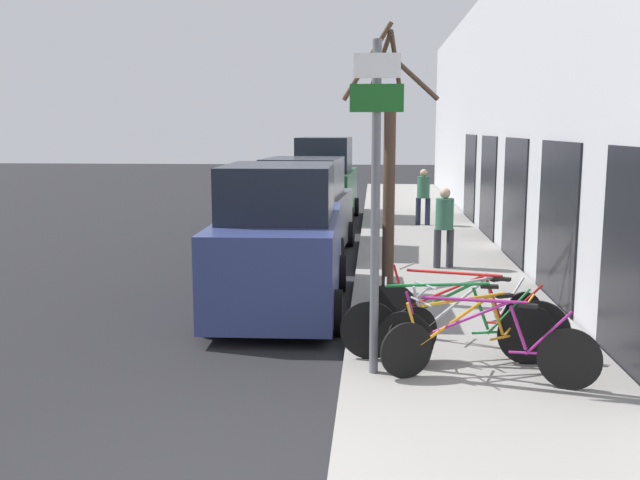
{
  "coord_description": "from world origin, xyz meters",
  "views": [
    {
      "loc": [
        1.35,
        -5.08,
        2.89
      ],
      "look_at": [
        0.63,
        4.18,
        1.42
      ],
      "focal_mm": 40.0,
      "sensor_mm": 36.0,
      "label": 1
    }
  ],
  "objects_px": {
    "bicycle_4": "(463,314)",
    "pedestrian_far": "(423,193)",
    "bicycle_1": "(472,337)",
    "bicycle_2": "(448,328)",
    "signpost": "(376,194)",
    "parked_car_2": "(325,184)",
    "parked_car_1": "(304,211)",
    "pedestrian_near": "(444,222)",
    "bicycle_0": "(484,344)",
    "parked_car_0": "(280,244)",
    "bicycle_3": "(470,321)",
    "street_tree": "(389,175)"
  },
  "relations": [
    {
      "from": "bicycle_0",
      "to": "parked_car_0",
      "type": "bearing_deg",
      "value": 57.16
    },
    {
      "from": "bicycle_1",
      "to": "pedestrian_far",
      "type": "bearing_deg",
      "value": -26.64
    },
    {
      "from": "bicycle_1",
      "to": "bicycle_4",
      "type": "xyz_separation_m",
      "value": [
        -0.0,
        0.86,
        0.04
      ]
    },
    {
      "from": "street_tree",
      "to": "parked_car_0",
      "type": "bearing_deg",
      "value": -175.18
    },
    {
      "from": "signpost",
      "to": "parked_car_2",
      "type": "height_order",
      "value": "signpost"
    },
    {
      "from": "bicycle_3",
      "to": "bicycle_4",
      "type": "distance_m",
      "value": 0.26
    },
    {
      "from": "parked_car_0",
      "to": "parked_car_2",
      "type": "relative_size",
      "value": 0.95
    },
    {
      "from": "bicycle_0",
      "to": "signpost",
      "type": "bearing_deg",
      "value": 104.53
    },
    {
      "from": "pedestrian_far",
      "to": "street_tree",
      "type": "bearing_deg",
      "value": 97.85
    },
    {
      "from": "signpost",
      "to": "bicycle_3",
      "type": "bearing_deg",
      "value": 34.9
    },
    {
      "from": "bicycle_2",
      "to": "parked_car_0",
      "type": "distance_m",
      "value": 3.72
    },
    {
      "from": "bicycle_0",
      "to": "bicycle_2",
      "type": "height_order",
      "value": "bicycle_2"
    },
    {
      "from": "parked_car_2",
      "to": "pedestrian_far",
      "type": "distance_m",
      "value": 3.35
    },
    {
      "from": "bicycle_1",
      "to": "pedestrian_far",
      "type": "xyz_separation_m",
      "value": [
        0.25,
        12.29,
        0.54
      ]
    },
    {
      "from": "pedestrian_far",
      "to": "bicycle_1",
      "type": "bearing_deg",
      "value": 103.98
    },
    {
      "from": "bicycle_1",
      "to": "parked_car_2",
      "type": "bearing_deg",
      "value": -14.7
    },
    {
      "from": "bicycle_1",
      "to": "pedestrian_far",
      "type": "relative_size",
      "value": 1.32
    },
    {
      "from": "street_tree",
      "to": "pedestrian_far",
      "type": "bearing_deg",
      "value": 82.71
    },
    {
      "from": "parked_car_0",
      "to": "bicycle_0",
      "type": "bearing_deg",
      "value": -52.63
    },
    {
      "from": "parked_car_0",
      "to": "parked_car_1",
      "type": "xyz_separation_m",
      "value": [
        -0.11,
        4.99,
        -0.06
      ]
    },
    {
      "from": "parked_car_1",
      "to": "street_tree",
      "type": "distance_m",
      "value": 5.3
    },
    {
      "from": "parked_car_2",
      "to": "parked_car_0",
      "type": "bearing_deg",
      "value": -87.89
    },
    {
      "from": "bicycle_3",
      "to": "bicycle_1",
      "type": "bearing_deg",
      "value": 144.12
    },
    {
      "from": "bicycle_1",
      "to": "bicycle_3",
      "type": "relative_size",
      "value": 1.03
    },
    {
      "from": "pedestrian_near",
      "to": "bicycle_2",
      "type": "bearing_deg",
      "value": -114.56
    },
    {
      "from": "parked_car_1",
      "to": "pedestrian_near",
      "type": "bearing_deg",
      "value": -30.98
    },
    {
      "from": "bicycle_4",
      "to": "parked_car_0",
      "type": "relative_size",
      "value": 0.54
    },
    {
      "from": "parked_car_1",
      "to": "parked_car_0",
      "type": "bearing_deg",
      "value": -85.26
    },
    {
      "from": "bicycle_0",
      "to": "bicycle_3",
      "type": "bearing_deg",
      "value": 21.02
    },
    {
      "from": "bicycle_0",
      "to": "bicycle_4",
      "type": "distance_m",
      "value": 1.16
    },
    {
      "from": "bicycle_4",
      "to": "pedestrian_near",
      "type": "relative_size",
      "value": 1.51
    },
    {
      "from": "parked_car_2",
      "to": "street_tree",
      "type": "distance_m",
      "value": 10.93
    },
    {
      "from": "bicycle_4",
      "to": "bicycle_3",
      "type": "bearing_deg",
      "value": -141.84
    },
    {
      "from": "bicycle_4",
      "to": "pedestrian_far",
      "type": "distance_m",
      "value": 11.45
    },
    {
      "from": "pedestrian_near",
      "to": "pedestrian_far",
      "type": "bearing_deg",
      "value": 70.26
    },
    {
      "from": "bicycle_0",
      "to": "bicycle_3",
      "type": "height_order",
      "value": "bicycle_3"
    },
    {
      "from": "signpost",
      "to": "bicycle_0",
      "type": "xyz_separation_m",
      "value": [
        1.21,
        -0.08,
        -1.63
      ]
    },
    {
      "from": "bicycle_4",
      "to": "pedestrian_far",
      "type": "xyz_separation_m",
      "value": [
        0.25,
        11.44,
        0.5
      ]
    },
    {
      "from": "signpost",
      "to": "parked_car_2",
      "type": "relative_size",
      "value": 0.79
    },
    {
      "from": "bicycle_0",
      "to": "street_tree",
      "type": "bearing_deg",
      "value": 34.47
    },
    {
      "from": "bicycle_0",
      "to": "street_tree",
      "type": "xyz_separation_m",
      "value": [
        -1.0,
        3.52,
        1.62
      ]
    },
    {
      "from": "signpost",
      "to": "bicycle_0",
      "type": "bearing_deg",
      "value": -4.01
    },
    {
      "from": "bicycle_2",
      "to": "bicycle_4",
      "type": "relative_size",
      "value": 1.07
    },
    {
      "from": "parked_car_2",
      "to": "street_tree",
      "type": "relative_size",
      "value": 1.07
    },
    {
      "from": "signpost",
      "to": "pedestrian_far",
      "type": "height_order",
      "value": "signpost"
    },
    {
      "from": "signpost",
      "to": "pedestrian_far",
      "type": "relative_size",
      "value": 2.31
    },
    {
      "from": "signpost",
      "to": "bicycle_4",
      "type": "relative_size",
      "value": 1.54
    },
    {
      "from": "signpost",
      "to": "street_tree",
      "type": "relative_size",
      "value": 0.85
    },
    {
      "from": "bicycle_0",
      "to": "pedestrian_far",
      "type": "xyz_separation_m",
      "value": [
        0.16,
        12.59,
        0.52
      ]
    },
    {
      "from": "parked_car_0",
      "to": "bicycle_3",
      "type": "bearing_deg",
      "value": -44.21
    }
  ]
}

